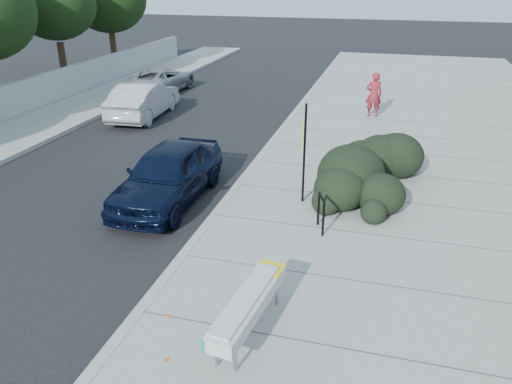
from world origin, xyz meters
TOP-DOWN VIEW (x-y plane):
  - ground at (0.00, 0.00)m, footprint 120.00×120.00m
  - sidewalk_near at (5.60, 5.00)m, footprint 11.20×50.00m
  - curb_near at (0.00, 5.00)m, footprint 0.22×50.00m
  - curb_far at (-8.00, 5.00)m, footprint 0.22×50.00m
  - tree_far_e at (-12.50, 14.00)m, footprint 4.00×4.00m
  - bench at (2.07, -2.02)m, footprint 0.78×2.41m
  - bike_rack at (2.67, 1.91)m, footprint 0.24×0.56m
  - sign_post at (1.96, 3.38)m, footprint 0.12×0.30m
  - hedge at (3.63, 4.71)m, footprint 2.81×4.57m
  - sedan_navy at (-1.57, 2.79)m, footprint 1.84×4.50m
  - wagon_silver at (-6.12, 10.30)m, footprint 1.91×4.62m
  - suv_silver at (-7.50, 14.87)m, footprint 2.32×4.65m
  - pedestrian at (3.24, 12.45)m, footprint 0.72×0.53m

SIDE VIEW (x-z plane):
  - ground at x=0.00m, z-range 0.00..0.00m
  - sidewalk_near at x=5.60m, z-range 0.00..0.15m
  - curb_near at x=0.00m, z-range 0.00..0.17m
  - curb_far at x=-8.00m, z-range 0.00..0.17m
  - suv_silver at x=-7.50m, z-range 0.00..1.26m
  - bike_rack at x=2.67m, z-range 0.24..1.10m
  - bench at x=2.07m, z-range 0.36..1.08m
  - wagon_silver at x=-6.12m, z-range 0.00..1.49m
  - sedan_navy at x=-1.57m, z-range 0.00..1.53m
  - hedge at x=3.63m, z-range 0.15..1.75m
  - pedestrian at x=3.24m, z-range 0.15..1.96m
  - sign_post at x=1.96m, z-range 0.33..2.95m
  - tree_far_e at x=-12.50m, z-range 1.23..7.13m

